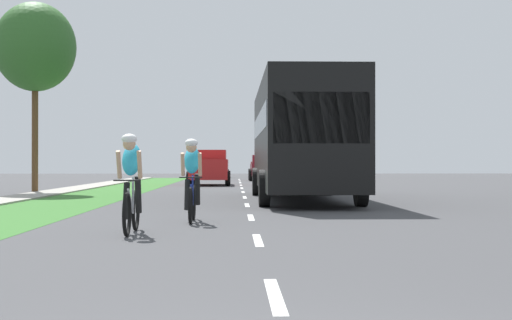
# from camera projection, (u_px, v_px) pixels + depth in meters

# --- Properties ---
(ground_plane) EXTENTS (120.00, 120.00, 0.00)m
(ground_plane) POSITION_uv_depth(u_px,v_px,m) (245.00, 200.00, 23.49)
(ground_plane) COLOR #424244
(grass_verge) EXTENTS (2.76, 70.00, 0.01)m
(grass_verge) POSITION_uv_depth(u_px,v_px,m) (77.00, 200.00, 23.35)
(grass_verge) COLOR #38722D
(grass_verge) RESTS_ON ground_plane
(sidewalk_concrete) EXTENTS (1.37, 70.00, 0.10)m
(sidewalk_concrete) POSITION_uv_depth(u_px,v_px,m) (9.00, 200.00, 23.29)
(sidewalk_concrete) COLOR #9E998E
(sidewalk_concrete) RESTS_ON ground_plane
(lane_markings_center) EXTENTS (0.12, 53.13, 0.01)m
(lane_markings_center) POSITION_uv_depth(u_px,v_px,m) (244.00, 194.00, 27.49)
(lane_markings_center) COLOR white
(lane_markings_center) RESTS_ON ground_plane
(cyclist_lead) EXTENTS (0.42, 1.72, 1.58)m
(cyclist_lead) POSITION_uv_depth(u_px,v_px,m) (131.00, 183.00, 12.17)
(cyclist_lead) COLOR black
(cyclist_lead) RESTS_ON ground_plane
(cyclist_trailing) EXTENTS (0.42, 1.72, 1.58)m
(cyclist_trailing) POSITION_uv_depth(u_px,v_px,m) (192.00, 179.00, 14.58)
(cyclist_trailing) COLOR black
(cyclist_trailing) RESTS_ON ground_plane
(bus_black) EXTENTS (2.78, 11.60, 3.48)m
(bus_black) POSITION_uv_depth(u_px,v_px,m) (300.00, 135.00, 23.57)
(bus_black) COLOR black
(bus_black) RESTS_ON ground_plane
(suv_red) EXTENTS (2.15, 4.70, 1.79)m
(suv_red) POSITION_uv_depth(u_px,v_px,m) (209.00, 167.00, 39.34)
(suv_red) COLOR red
(suv_red) RESTS_ON ground_plane
(pickup_maroon) EXTENTS (2.22, 5.10, 1.64)m
(pickup_maroon) POSITION_uv_depth(u_px,v_px,m) (266.00, 168.00, 49.38)
(pickup_maroon) COLOR maroon
(pickup_maroon) RESTS_ON ground_plane
(sedan_dark_green) EXTENTS (1.98, 4.30, 1.52)m
(sedan_dark_green) POSITION_uv_depth(u_px,v_px,m) (216.00, 168.00, 59.85)
(sedan_dark_green) COLOR #194C2D
(sedan_dark_green) RESTS_ON ground_plane
(street_tree_near) EXTENTS (3.09, 3.09, 7.25)m
(street_tree_near) POSITION_uv_depth(u_px,v_px,m) (35.00, 47.00, 29.25)
(street_tree_near) COLOR brown
(street_tree_near) RESTS_ON ground_plane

